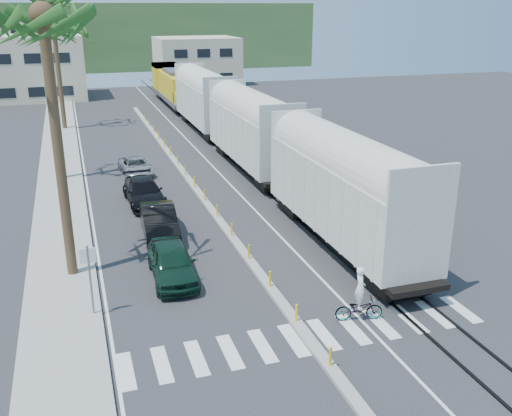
{
  "coord_description": "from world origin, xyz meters",
  "views": [
    {
      "loc": [
        -7.37,
        -18.59,
        11.46
      ],
      "look_at": [
        0.92,
        6.74,
        2.0
      ],
      "focal_mm": 40.0,
      "sensor_mm": 36.0,
      "label": 1
    }
  ],
  "objects_px": {
    "street_sign": "(89,271)",
    "car_lead": "(172,262)",
    "car_second": "(159,222)",
    "cyclist": "(359,304)"
  },
  "relations": [
    {
      "from": "car_lead",
      "to": "car_second",
      "type": "relative_size",
      "value": 0.94
    },
    {
      "from": "car_lead",
      "to": "car_second",
      "type": "distance_m",
      "value": 5.18
    },
    {
      "from": "street_sign",
      "to": "car_lead",
      "type": "height_order",
      "value": "street_sign"
    },
    {
      "from": "car_second",
      "to": "cyclist",
      "type": "relative_size",
      "value": 2.23
    },
    {
      "from": "car_lead",
      "to": "car_second",
      "type": "bearing_deg",
      "value": 88.9
    },
    {
      "from": "street_sign",
      "to": "car_second",
      "type": "distance_m",
      "value": 8.46
    },
    {
      "from": "car_lead",
      "to": "cyclist",
      "type": "height_order",
      "value": "cyclist"
    },
    {
      "from": "street_sign",
      "to": "cyclist",
      "type": "relative_size",
      "value": 1.34
    },
    {
      "from": "street_sign",
      "to": "car_lead",
      "type": "distance_m",
      "value": 4.38
    },
    {
      "from": "street_sign",
      "to": "cyclist",
      "type": "height_order",
      "value": "street_sign"
    }
  ]
}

